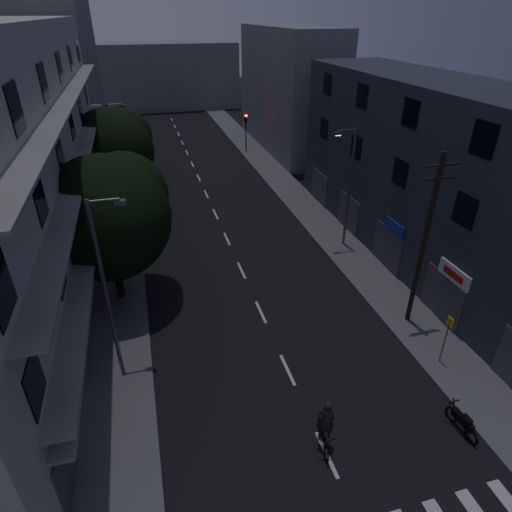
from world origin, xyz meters
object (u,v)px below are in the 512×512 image
utility_pole (425,240)px  cyclist (324,431)px  motorcycle (462,422)px  bus_stop_sign (447,332)px

utility_pole → cyclist: bearing=-141.6°
motorcycle → utility_pole: bearing=71.3°
cyclist → utility_pole: bearing=50.1°
utility_pole → motorcycle: (-1.81, -6.57, -4.42)m
bus_stop_sign → utility_pole: bearing=84.3°
utility_pole → motorcycle: bearing=-105.4°
utility_pole → bus_stop_sign: (-0.32, -3.17, -2.98)m
bus_stop_sign → motorcycle: bearing=-113.6°
bus_stop_sign → motorcycle: 3.98m
utility_pole → cyclist: utility_pole is taller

